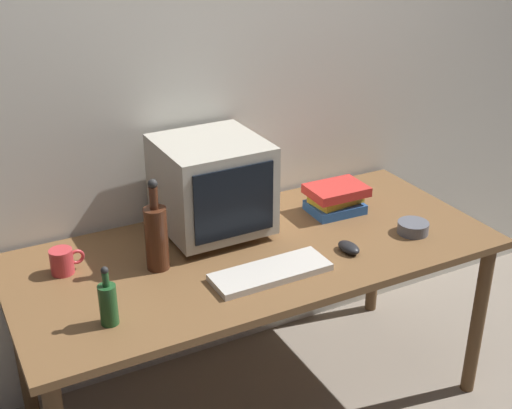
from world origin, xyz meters
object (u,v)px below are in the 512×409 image
Objects in this scene: bottle_tall at (156,235)px; cd_spindle at (413,228)px; crt_monitor at (212,186)px; keyboard at (271,272)px; book_stack at (336,198)px; mug at (63,261)px; computer_mouse at (349,248)px; bottle_short at (108,303)px.

bottle_tall is 2.81× the size of cd_spindle.
crt_monitor reaches higher than cd_spindle.
crt_monitor reaches higher than bottle_tall.
keyboard is 0.58m from book_stack.
mug is (-0.63, 0.35, 0.03)m from keyboard.
bottle_tall is (-0.66, 0.22, 0.11)m from computer_mouse.
bottle_tall is at bearing 167.81° from cd_spindle.
bottle_tall is 0.35m from bottle_short.
crt_monitor reaches higher than mug.
bottle_short reaches higher than book_stack.
crt_monitor is 0.43m from keyboard.
computer_mouse is (0.37, -0.38, -0.17)m from crt_monitor.
bottle_tall is at bearing -21.65° from mug.
bottle_short is 1.21m from cd_spindle.
computer_mouse is at bearing -45.73° from crt_monitor.
mug is at bearing -175.70° from crt_monitor.
cd_spindle is at bearing -14.53° from mug.
computer_mouse is 1.02m from mug.
keyboard is 0.72m from mug.
crt_monitor reaches higher than bottle_short.
bottle_tall reaches higher than mug.
computer_mouse is 0.30× the size of bottle_tall.
bottle_tall is at bearing 44.95° from bottle_short.
crt_monitor is at bearing 129.85° from computer_mouse.
computer_mouse is at bearing -178.14° from cd_spindle.
keyboard is 2.11× the size of bottle_short.
book_stack is at bearing 117.92° from cd_spindle.
mug reaches higher than cd_spindle.
computer_mouse is 0.91m from bottle_short.
crt_monitor is at bearing 151.26° from cd_spindle.
book_stack is (0.80, 0.09, -0.07)m from bottle_tall.
crt_monitor is 0.54m from book_stack.
computer_mouse is 0.83× the size of cd_spindle.
cd_spindle is at bearing 1.89° from bottle_short.
keyboard is at bearing -84.21° from crt_monitor.
crt_monitor reaches higher than keyboard.
computer_mouse is at bearing -18.36° from bottle_tall.
bottle_short is at bearing -142.29° from crt_monitor.
keyboard is 3.50× the size of mug.
crt_monitor is 0.79m from cd_spindle.
bottle_short is at bearing 177.49° from computer_mouse.
cd_spindle is at bearing -12.19° from bottle_tall.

